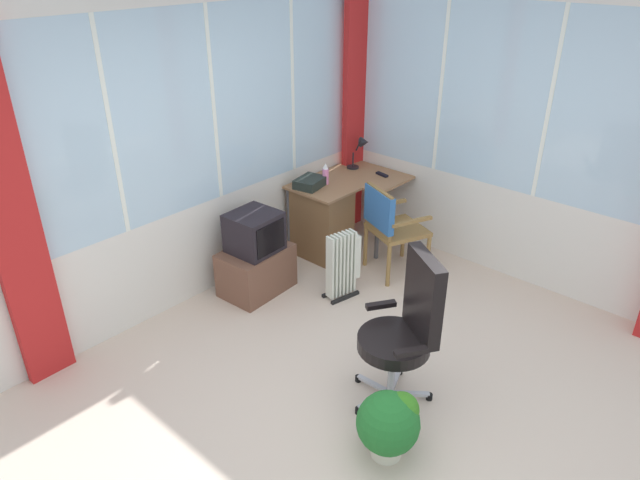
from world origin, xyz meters
TOP-DOWN VIEW (x-y plane):
  - ground at (0.00, 0.00)m, footprint 5.71×5.17m
  - north_window_panel at (0.00, 2.11)m, footprint 4.71×0.07m
  - east_window_panel at (2.39, -0.00)m, footprint 0.07×4.17m
  - curtain_north_left at (-1.30, 2.03)m, footprint 0.34×0.08m
  - curtain_corner at (2.26, 1.98)m, footprint 0.34×0.10m
  - desk at (1.49, 1.75)m, footprint 1.12×0.83m
  - desk_lamp at (2.17, 1.82)m, footprint 0.23×0.20m
  - tv_remote at (2.12, 1.50)m, footprint 0.07×0.16m
  - spray_bottle at (1.55, 1.79)m, footprint 0.06×0.06m
  - paper_tray at (1.39, 1.85)m, footprint 0.34×0.28m
  - wooden_armchair at (1.58, 1.03)m, footprint 0.63×0.63m
  - office_chair at (0.26, -0.09)m, footprint 0.60×0.61m
  - tv_on_stand at (0.53, 1.73)m, footprint 0.66×0.48m
  - space_heater at (1.00, 1.08)m, footprint 0.37×0.23m
  - potted_plant at (-0.23, -0.33)m, footprint 0.40×0.40m

SIDE VIEW (x-z plane):
  - ground at x=0.00m, z-range -0.06..0.00m
  - potted_plant at x=-0.23m, z-range 0.03..0.49m
  - space_heater at x=1.00m, z-range 0.00..0.64m
  - tv_on_stand at x=0.53m, z-range -0.04..0.74m
  - desk at x=1.49m, z-range 0.02..0.77m
  - wooden_armchair at x=1.58m, z-range 0.12..1.03m
  - office_chair at x=0.26m, z-range 0.07..1.20m
  - tv_remote at x=2.12m, z-range 0.75..0.77m
  - paper_tray at x=1.39m, z-range 0.75..0.84m
  - spray_bottle at x=1.55m, z-range 0.74..0.96m
  - desk_lamp at x=2.17m, z-range 0.79..1.13m
  - curtain_north_left at x=-1.30m, z-range 0.00..2.57m
  - curtain_corner at x=2.26m, z-range 0.00..2.57m
  - east_window_panel at x=2.39m, z-range 0.00..2.67m
  - north_window_panel at x=0.00m, z-range 0.00..2.67m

